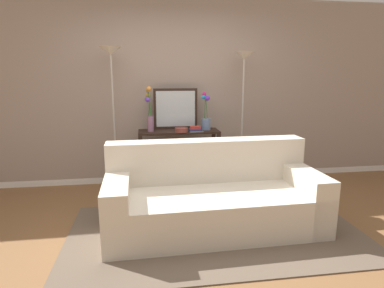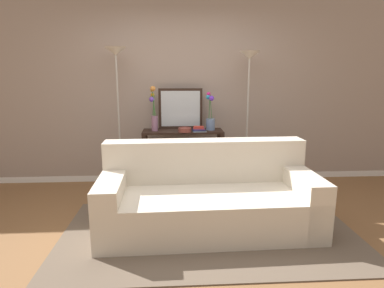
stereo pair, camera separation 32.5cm
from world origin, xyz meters
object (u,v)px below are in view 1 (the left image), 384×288
Objects in this scene: vase_short_flowers at (206,118)px; book_row_under_console at (158,184)px; floor_lamp_left at (112,80)px; console_table at (179,149)px; book_stack at (195,129)px; fruit_bowl at (181,130)px; wall_mirror at (176,109)px; floor_lamp_right at (243,82)px; vase_tall_flowers at (150,112)px; couch at (212,198)px.

vase_short_flowers reaches higher than book_row_under_console.
floor_lamp_left is at bearing -176.95° from book_row_under_console.
book_stack is (0.21, -0.13, 0.30)m from console_table.
vase_short_flowers is at bearing 20.12° from fruit_bowl.
book_stack is at bearing -50.22° from wall_mirror.
floor_lamp_right is (1.76, 0.00, -0.03)m from floor_lamp_left.
fruit_bowl is at bearing -20.56° from book_row_under_console.
console_table is at bearing 1.98° from floor_lamp_left.
vase_tall_flowers reaches higher than fruit_bowl.
couch is 7.23× the size of book_row_under_console.
book_row_under_console is (-0.69, -0.01, -0.93)m from vase_short_flowers.
floor_lamp_left is at bearing 131.46° from couch.
vase_short_flowers reaches higher than couch.
vase_tall_flowers is (-1.29, 0.01, -0.40)m from floor_lamp_right.
book_stack is (0.61, -0.11, -0.23)m from vase_tall_flowers.
wall_mirror is 3.50× the size of fruit_bowl.
floor_lamp_left is at bearing 174.87° from book_stack.
wall_mirror is (-0.24, 1.42, 0.80)m from couch.
floor_lamp_left reaches higher than couch.
wall_mirror is 3.16× the size of book_stack.
book_stack is (1.08, -0.10, -0.66)m from floor_lamp_left.
wall_mirror is at bearing 29.98° from book_row_under_console.
fruit_bowl is (0.02, -0.12, 0.29)m from console_table.
fruit_bowl is 0.90× the size of book_stack.
floor_lamp_right is 9.63× the size of book_stack.
couch is 12.48× the size of fruit_bowl.
book_stack is (-0.68, -0.10, -0.63)m from floor_lamp_right.
couch is at bearing -80.21° from console_table.
floor_lamp_right is 3.05× the size of wall_mirror.
floor_lamp_left is 3.16× the size of vase_tall_flowers.
vase_tall_flowers is (-0.39, -0.02, 0.52)m from console_table.
book_row_under_console is at bearing -179.23° from vase_short_flowers.
console_table is 1.28m from floor_lamp_right.
couch is 1.17× the size of floor_lamp_right.
wall_mirror is at bearing 26.08° from vase_tall_flowers.
vase_tall_flowers is 1.03m from book_row_under_console.
floor_lamp_right reaches higher than book_row_under_console.
book_stack is at bearing -13.78° from book_row_under_console.
floor_lamp_right is at bearing -1.43° from book_row_under_console.
console_table is 3.63× the size of book_row_under_console.
vase_short_flowers reaches higher than console_table.
fruit_bowl reaches higher than book_row_under_console.
console_table is at bearing 178.08° from floor_lamp_right.
vase_tall_flowers is 1.17× the size of vase_short_flowers.
floor_lamp_left is at bearing -167.25° from wall_mirror.
floor_lamp_right reaches higher than book_stack.
floor_lamp_left is 0.95m from wall_mirror.
couch is 4.22× the size of vase_short_flowers.
vase_tall_flowers reaches higher than book_stack.
fruit_bowl is at bearing -159.88° from vase_short_flowers.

